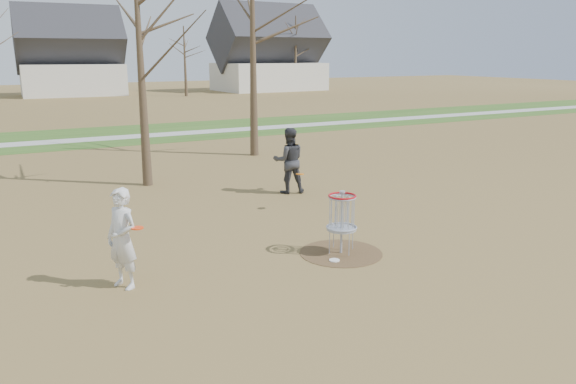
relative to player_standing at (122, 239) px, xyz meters
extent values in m
plane|color=brown|center=(4.53, -0.37, -0.94)|extent=(160.00, 160.00, 0.00)
cube|color=#2D5119|center=(4.53, 20.63, -0.93)|extent=(160.00, 8.00, 0.01)
cube|color=#9E9E99|center=(4.53, 19.63, -0.92)|extent=(160.00, 1.50, 0.01)
cylinder|color=#47331E|center=(4.53, -0.37, -0.93)|extent=(1.80, 1.80, 0.01)
imported|color=silver|center=(0.00, 0.00, 0.00)|extent=(0.72, 0.82, 1.88)
imported|color=#303135|center=(6.14, 5.00, 0.07)|extent=(1.16, 1.02, 2.03)
cylinder|color=white|center=(4.14, -0.72, -0.92)|extent=(0.22, 0.22, 0.02)
cylinder|color=orange|center=(5.43, 3.04, 0.09)|extent=(0.22, 0.22, 0.05)
cylinder|color=#FB3B0D|center=(0.22, -0.29, 0.25)|extent=(0.22, 0.22, 0.02)
cylinder|color=#9EA3AD|center=(4.53, -0.37, -0.26)|extent=(0.05, 0.05, 1.35)
cylinder|color=#9EA3AD|center=(4.53, -0.37, -0.39)|extent=(0.64, 0.64, 0.04)
torus|color=#9EA3AD|center=(4.53, -0.37, 0.31)|extent=(0.60, 0.60, 0.04)
torus|color=#B70C13|center=(4.53, -0.37, 0.35)|extent=(0.60, 0.60, 0.04)
cone|color=#382B1E|center=(2.53, 8.13, 2.81)|extent=(0.32, 0.32, 7.50)
cone|color=#382B1E|center=(8.03, 11.63, 3.31)|extent=(0.36, 0.36, 8.50)
cone|color=#382B1E|center=(16.53, 46.63, 2.56)|extent=(0.32, 0.32, 7.00)
cone|color=#382B1E|center=(30.53, 48.63, 3.31)|extent=(0.38, 0.38, 8.50)
cube|color=silver|center=(6.53, 53.63, 0.66)|extent=(10.24, 7.34, 3.20)
pyramid|color=#2D2D33|center=(6.53, 53.63, 4.04)|extent=(10.74, 7.36, 3.55)
cube|color=silver|center=(28.53, 51.63, 0.66)|extent=(12.40, 8.62, 3.20)
pyramid|color=#2D2D33|center=(28.53, 51.63, 4.29)|extent=(13.00, 8.65, 4.06)
camera|label=1|loc=(-1.93, -9.97, 3.25)|focal=35.00mm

